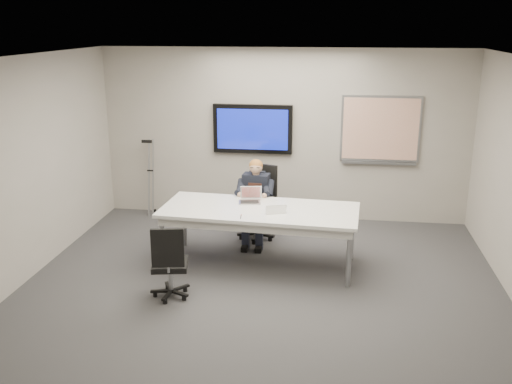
# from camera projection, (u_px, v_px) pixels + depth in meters

# --- Properties ---
(floor) EXTENTS (6.00, 6.00, 0.02)m
(floor) POSITION_uv_depth(u_px,v_px,m) (259.00, 297.00, 6.88)
(floor) COLOR #333335
(floor) RESTS_ON ground
(ceiling) EXTENTS (6.00, 6.00, 0.02)m
(ceiling) POSITION_uv_depth(u_px,v_px,m) (259.00, 59.00, 6.07)
(ceiling) COLOR silver
(ceiling) RESTS_ON wall_back
(wall_back) EXTENTS (6.00, 0.02, 2.80)m
(wall_back) POSITION_uv_depth(u_px,v_px,m) (283.00, 135.00, 9.32)
(wall_back) COLOR #A09B90
(wall_back) RESTS_ON ground
(wall_front) EXTENTS (6.00, 0.02, 2.80)m
(wall_front) POSITION_uv_depth(u_px,v_px,m) (195.00, 314.00, 3.63)
(wall_front) COLOR #A09B90
(wall_front) RESTS_ON ground
(wall_left) EXTENTS (0.02, 6.00, 2.80)m
(wall_left) POSITION_uv_depth(u_px,v_px,m) (13.00, 176.00, 6.88)
(wall_left) COLOR #A09B90
(wall_left) RESTS_ON ground
(conference_table) EXTENTS (2.66, 1.24, 0.80)m
(conference_table) POSITION_uv_depth(u_px,v_px,m) (260.00, 215.00, 7.60)
(conference_table) COLOR white
(conference_table) RESTS_ON ground
(tv_display) EXTENTS (1.30, 0.09, 0.80)m
(tv_display) POSITION_uv_depth(u_px,v_px,m) (253.00, 129.00, 9.31)
(tv_display) COLOR black
(tv_display) RESTS_ON wall_back
(whiteboard) EXTENTS (1.25, 0.08, 1.10)m
(whiteboard) POSITION_uv_depth(u_px,v_px,m) (380.00, 130.00, 9.05)
(whiteboard) COLOR gray
(whiteboard) RESTS_ON wall_back
(office_chair_far) EXTENTS (0.68, 0.68, 1.12)m
(office_chair_far) POSITION_uv_depth(u_px,v_px,m) (258.00, 216.00, 8.67)
(office_chair_far) COLOR black
(office_chair_far) RESTS_ON ground
(office_chair_near) EXTENTS (0.53, 0.53, 0.94)m
(office_chair_near) POSITION_uv_depth(u_px,v_px,m) (170.00, 275.00, 6.77)
(office_chair_near) COLOR black
(office_chair_near) RESTS_ON ground
(seated_person) EXTENTS (0.41, 0.70, 1.25)m
(seated_person) POSITION_uv_depth(u_px,v_px,m) (255.00, 211.00, 8.39)
(seated_person) COLOR #1F2233
(seated_person) RESTS_ON office_chair_far
(crutch) EXTENTS (0.35, 0.57, 1.39)m
(crutch) POSITION_uv_depth(u_px,v_px,m) (151.00, 176.00, 9.64)
(crutch) COLOR #989A9F
(crutch) RESTS_ON ground
(laptop) EXTENTS (0.32, 0.32, 0.21)m
(laptop) POSITION_uv_depth(u_px,v_px,m) (250.00, 198.00, 7.84)
(laptop) COLOR #B3B3B6
(laptop) RESTS_ON conference_table
(name_tent) EXTENTS (0.28, 0.15, 0.11)m
(name_tent) POSITION_uv_depth(u_px,v_px,m) (276.00, 209.00, 7.37)
(name_tent) COLOR white
(name_tent) RESTS_ON conference_table
(pen) EXTENTS (0.02, 0.15, 0.01)m
(pen) POSITION_uv_depth(u_px,v_px,m) (241.00, 216.00, 7.24)
(pen) COLOR black
(pen) RESTS_ON conference_table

